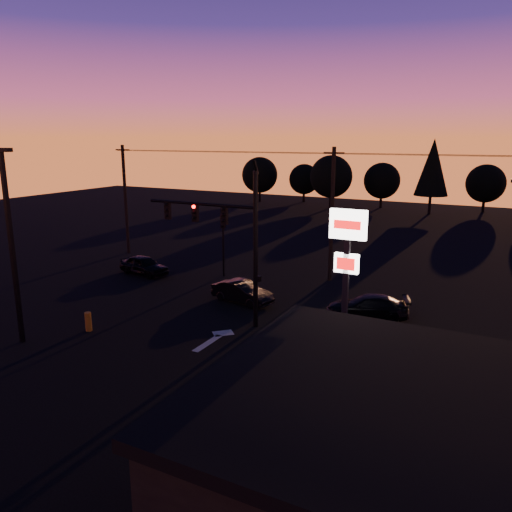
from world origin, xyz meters
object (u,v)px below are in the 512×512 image
(car_right, at_px, (367,307))
(traffic_signal_mast, at_px, (228,230))
(bollard, at_px, (88,322))
(secondary_signal, at_px, (223,237))
(pylon_sign, at_px, (347,256))
(parking_lot_light, at_px, (10,234))
(car_left, at_px, (144,265))
(suv_parked, at_px, (450,414))
(car_mid, at_px, (242,292))

(car_right, bearing_deg, traffic_signal_mast, -77.45)
(traffic_signal_mast, relative_size, bollard, 8.78)
(secondary_signal, relative_size, pylon_sign, 0.64)
(parking_lot_light, xyz_separation_m, car_left, (-2.83, 12.27, -4.60))
(traffic_signal_mast, distance_m, pylon_sign, 7.52)
(traffic_signal_mast, xyz_separation_m, car_left, (-10.23, 5.28, -4.27))
(car_right, relative_size, suv_parked, 0.92)
(car_mid, height_order, car_right, car_mid)
(car_right, bearing_deg, car_mid, -102.52)
(parking_lot_light, relative_size, suv_parked, 1.91)
(pylon_sign, height_order, car_right, pylon_sign)
(parking_lot_light, height_order, car_left, parking_lot_light)
(secondary_signal, distance_m, parking_lot_light, 14.90)
(car_right, bearing_deg, parking_lot_light, -70.65)
(car_mid, bearing_deg, suv_parked, -113.41)
(bollard, distance_m, suv_parked, 17.41)
(car_left, bearing_deg, suv_parked, -107.44)
(car_left, height_order, suv_parked, car_left)
(traffic_signal_mast, bearing_deg, bollard, -141.51)
(car_left, xyz_separation_m, car_right, (16.62, -1.35, -0.03))
(traffic_signal_mast, xyz_separation_m, car_right, (6.39, 3.93, -4.30))
(parking_lot_light, bearing_deg, bollard, 54.85)
(bollard, xyz_separation_m, car_right, (12.02, 8.40, 0.15))
(suv_parked, bearing_deg, car_mid, 138.57)
(bollard, bearing_deg, car_left, 115.25)
(pylon_sign, bearing_deg, suv_parked, -32.55)
(secondary_signal, bearing_deg, bollard, -93.48)
(car_left, relative_size, car_mid, 1.01)
(parking_lot_light, relative_size, bollard, 9.35)
(parking_lot_light, relative_size, car_right, 2.08)
(parking_lot_light, distance_m, car_mid, 12.85)
(secondary_signal, distance_m, car_right, 12.05)
(traffic_signal_mast, distance_m, parking_lot_light, 10.19)
(bollard, bearing_deg, car_mid, 58.09)
(bollard, relative_size, car_left, 0.25)
(traffic_signal_mast, distance_m, car_left, 12.28)
(traffic_signal_mast, distance_m, car_right, 8.65)
(pylon_sign, bearing_deg, car_mid, 145.12)
(bollard, xyz_separation_m, suv_parked, (17.38, -0.99, 0.17))
(parking_lot_light, relative_size, car_mid, 2.36)
(car_right, height_order, suv_parked, suv_parked)
(pylon_sign, bearing_deg, traffic_signal_mast, 160.64)
(parking_lot_light, height_order, car_mid, parking_lot_light)
(pylon_sign, bearing_deg, car_left, 155.84)
(parking_lot_light, bearing_deg, traffic_signal_mast, 43.37)
(secondary_signal, bearing_deg, pylon_sign, -39.77)
(pylon_sign, xyz_separation_m, suv_parked, (4.65, -2.97, -4.25))
(pylon_sign, height_order, bollard, pylon_sign)
(car_mid, xyz_separation_m, car_right, (7.31, 0.83, -0.00))
(pylon_sign, relative_size, bollard, 6.96)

